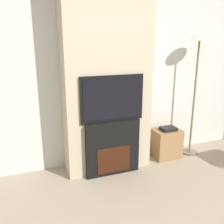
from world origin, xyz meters
name	(u,v)px	position (x,y,z in m)	size (l,w,h in m)	color
wall_back	(101,72)	(0.00, 2.03, 1.35)	(6.00, 0.06, 2.70)	silver
chimney_breast	(106,74)	(0.00, 1.79, 1.35)	(1.18, 0.42, 2.70)	#BCAD8E
fireplace	(112,148)	(0.00, 1.58, 0.38)	(0.75, 0.15, 0.76)	black
television	(112,99)	(0.00, 1.58, 1.06)	(0.85, 0.07, 0.60)	black
floor_lamp	(198,59)	(1.41, 1.73, 1.51)	(0.32, 0.32, 1.87)	#726651
media_stand	(166,143)	(0.97, 1.74, 0.23)	(0.42, 0.32, 0.50)	#997047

